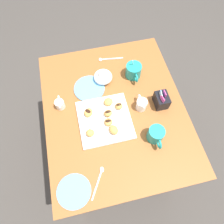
{
  "coord_description": "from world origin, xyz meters",
  "views": [
    {
      "loc": [
        0.52,
        -0.14,
        1.8
      ],
      "look_at": [
        0.02,
        -0.02,
        0.78
      ],
      "focal_mm": 32.4,
      "sensor_mm": 36.0,
      "label": 1
    }
  ],
  "objects_px": {
    "pastry_plate_square": "(105,120)",
    "saucer_sky_left": "(74,191)",
    "ice_cream_bowl": "(103,76)",
    "beignet_0": "(90,133)",
    "beignet_3": "(88,112)",
    "beignet_4": "(108,102)",
    "saucer_sky_right": "(89,89)",
    "beignet_1": "(114,130)",
    "beignet_5": "(108,122)",
    "cream_pitcher_white": "(141,104)",
    "dining_table": "(114,120)",
    "beignet_6": "(108,113)",
    "sugar_caddy": "(161,100)",
    "beignet_2": "(119,105)",
    "chocolate_sauce_pitcher": "(60,104)",
    "coffee_mug_teal_right": "(156,135)",
    "coffee_mug_teal_left": "(134,71)"
  },
  "relations": [
    {
      "from": "beignet_4",
      "to": "saucer_sky_left",
      "type": "bearing_deg",
      "value": -31.78
    },
    {
      "from": "beignet_6",
      "to": "pastry_plate_square",
      "type": "bearing_deg",
      "value": -45.53
    },
    {
      "from": "saucer_sky_left",
      "to": "beignet_4",
      "type": "height_order",
      "value": "beignet_4"
    },
    {
      "from": "beignet_3",
      "to": "beignet_4",
      "type": "distance_m",
      "value": 0.13
    },
    {
      "from": "beignet_1",
      "to": "beignet_3",
      "type": "relative_size",
      "value": 1.0
    },
    {
      "from": "sugar_caddy",
      "to": "beignet_4",
      "type": "relative_size",
      "value": 2.02
    },
    {
      "from": "pastry_plate_square",
      "to": "coffee_mug_teal_right",
      "type": "height_order",
      "value": "coffee_mug_teal_right"
    },
    {
      "from": "beignet_3",
      "to": "pastry_plate_square",
      "type": "bearing_deg",
      "value": 55.4
    },
    {
      "from": "coffee_mug_teal_left",
      "to": "beignet_5",
      "type": "height_order",
      "value": "coffee_mug_teal_left"
    },
    {
      "from": "coffee_mug_teal_left",
      "to": "beignet_5",
      "type": "xyz_separation_m",
      "value": [
        0.29,
        -0.22,
        -0.02
      ]
    },
    {
      "from": "beignet_3",
      "to": "saucer_sky_right",
      "type": "bearing_deg",
      "value": 168.89
    },
    {
      "from": "dining_table",
      "to": "chocolate_sauce_pitcher",
      "type": "bearing_deg",
      "value": -106.75
    },
    {
      "from": "pastry_plate_square",
      "to": "saucer_sky_left",
      "type": "xyz_separation_m",
      "value": [
        0.33,
        -0.22,
        -0.0
      ]
    },
    {
      "from": "beignet_0",
      "to": "beignet_4",
      "type": "height_order",
      "value": "beignet_0"
    },
    {
      "from": "beignet_0",
      "to": "beignet_4",
      "type": "relative_size",
      "value": 0.83
    },
    {
      "from": "ice_cream_bowl",
      "to": "beignet_0",
      "type": "distance_m",
      "value": 0.37
    },
    {
      "from": "beignet_4",
      "to": "sugar_caddy",
      "type": "bearing_deg",
      "value": 77.98
    },
    {
      "from": "beignet_0",
      "to": "beignet_5",
      "type": "xyz_separation_m",
      "value": [
        -0.04,
        0.11,
        -0.0
      ]
    },
    {
      "from": "ice_cream_bowl",
      "to": "beignet_0",
      "type": "xyz_separation_m",
      "value": [
        0.34,
        -0.14,
        -0.0
      ]
    },
    {
      "from": "sugar_caddy",
      "to": "beignet_3",
      "type": "xyz_separation_m",
      "value": [
        -0.02,
        -0.42,
        -0.01
      ]
    },
    {
      "from": "chocolate_sauce_pitcher",
      "to": "beignet_2",
      "type": "distance_m",
      "value": 0.34
    },
    {
      "from": "sugar_caddy",
      "to": "beignet_6",
      "type": "height_order",
      "value": "sugar_caddy"
    },
    {
      "from": "saucer_sky_right",
      "to": "beignet_6",
      "type": "bearing_deg",
      "value": 19.55
    },
    {
      "from": "beignet_5",
      "to": "beignet_1",
      "type": "bearing_deg",
      "value": 18.36
    },
    {
      "from": "ice_cream_bowl",
      "to": "beignet_3",
      "type": "bearing_deg",
      "value": -30.8
    },
    {
      "from": "chocolate_sauce_pitcher",
      "to": "saucer_sky_left",
      "type": "xyz_separation_m",
      "value": [
        0.48,
        0.01,
        -0.03
      ]
    },
    {
      "from": "chocolate_sauce_pitcher",
      "to": "beignet_1",
      "type": "bearing_deg",
      "value": 49.43
    },
    {
      "from": "cream_pitcher_white",
      "to": "beignet_2",
      "type": "height_order",
      "value": "cream_pitcher_white"
    },
    {
      "from": "coffee_mug_teal_left",
      "to": "chocolate_sauce_pitcher",
      "type": "relative_size",
      "value": 1.46
    },
    {
      "from": "pastry_plate_square",
      "to": "beignet_6",
      "type": "xyz_separation_m",
      "value": [
        -0.02,
        0.02,
        0.03
      ]
    },
    {
      "from": "dining_table",
      "to": "pastry_plate_square",
      "type": "relative_size",
      "value": 3.39
    },
    {
      "from": "beignet_6",
      "to": "sugar_caddy",
      "type": "bearing_deg",
      "value": 91.57
    },
    {
      "from": "pastry_plate_square",
      "to": "ice_cream_bowl",
      "type": "relative_size",
      "value": 2.54
    },
    {
      "from": "saucer_sky_left",
      "to": "beignet_1",
      "type": "relative_size",
      "value": 2.96
    },
    {
      "from": "cream_pitcher_white",
      "to": "beignet_0",
      "type": "height_order",
      "value": "cream_pitcher_white"
    },
    {
      "from": "beignet_1",
      "to": "beignet_5",
      "type": "relative_size",
      "value": 1.2
    },
    {
      "from": "cream_pitcher_white",
      "to": "beignet_0",
      "type": "distance_m",
      "value": 0.33
    },
    {
      "from": "beignet_1",
      "to": "beignet_2",
      "type": "xyz_separation_m",
      "value": [
        -0.14,
        0.06,
        -0.0
      ]
    },
    {
      "from": "coffee_mug_teal_right",
      "to": "beignet_5",
      "type": "bearing_deg",
      "value": -120.65
    },
    {
      "from": "beignet_4",
      "to": "beignet_5",
      "type": "xyz_separation_m",
      "value": [
        0.12,
        -0.03,
        -0.0
      ]
    },
    {
      "from": "pastry_plate_square",
      "to": "sugar_caddy",
      "type": "height_order",
      "value": "sugar_caddy"
    },
    {
      "from": "pastry_plate_square",
      "to": "saucer_sky_right",
      "type": "xyz_separation_m",
      "value": [
        -0.23,
        -0.05,
        -0.0
      ]
    },
    {
      "from": "beignet_2",
      "to": "beignet_1",
      "type": "bearing_deg",
      "value": -23.99
    },
    {
      "from": "cream_pitcher_white",
      "to": "ice_cream_bowl",
      "type": "bearing_deg",
      "value": -144.33
    },
    {
      "from": "ice_cream_bowl",
      "to": "beignet_5",
      "type": "height_order",
      "value": "ice_cream_bowl"
    },
    {
      "from": "dining_table",
      "to": "beignet_6",
      "type": "height_order",
      "value": "beignet_6"
    },
    {
      "from": "saucer_sky_left",
      "to": "saucer_sky_right",
      "type": "xyz_separation_m",
      "value": [
        -0.56,
        0.18,
        0.0
      ]
    },
    {
      "from": "saucer_sky_right",
      "to": "beignet_6",
      "type": "height_order",
      "value": "beignet_6"
    },
    {
      "from": "saucer_sky_left",
      "to": "beignet_0",
      "type": "bearing_deg",
      "value": 153.91
    },
    {
      "from": "cream_pitcher_white",
      "to": "beignet_2",
      "type": "xyz_separation_m",
      "value": [
        -0.03,
        -0.13,
        -0.01
      ]
    }
  ]
}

